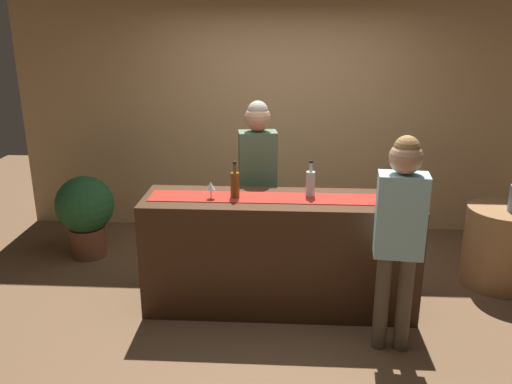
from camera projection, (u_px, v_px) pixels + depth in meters
The scene contains 12 objects.
ground_plane at pixel (279, 305), 4.62m from camera, with size 10.00×10.00×0.00m, color brown.
back_wall at pixel (283, 104), 5.97m from camera, with size 6.00×0.12×2.90m, color tan.
bar_counter at pixel (279, 253), 4.47m from camera, with size 2.25×0.60×0.98m, color #3D2314.
counter_runner_cloth at pixel (280, 198), 4.31m from camera, with size 2.14×0.28×0.01m, color maroon.
wine_bottle_clear at pixel (310, 183), 4.33m from camera, with size 0.07×0.07×0.30m.
wine_bottle_amber at pixel (235, 184), 4.30m from camera, with size 0.07×0.07×0.30m.
wine_glass_near_customer at pixel (211, 186), 4.27m from camera, with size 0.07×0.07×0.14m.
wine_glass_mid_counter at pixel (403, 190), 4.19m from camera, with size 0.07×0.07×0.14m.
bartender at pixel (258, 171), 4.86m from camera, with size 0.36×0.25×1.68m.
customer_sipping at pixel (400, 224), 3.72m from camera, with size 0.36×0.24×1.63m.
round_side_table at pixel (501, 246), 4.90m from camera, with size 0.68×0.68×0.74m, color #996B42.
potted_plant_tall at pixel (85, 211), 5.44m from camera, with size 0.58×0.58×0.85m.
Camera 1 is at (0.04, -4.09, 2.38)m, focal length 37.33 mm.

